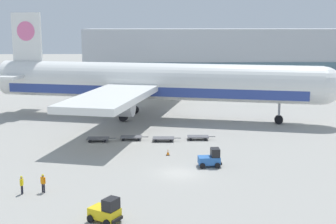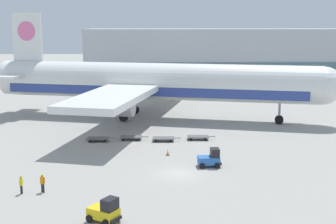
{
  "view_description": "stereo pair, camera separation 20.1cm",
  "coord_description": "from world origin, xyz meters",
  "px_view_note": "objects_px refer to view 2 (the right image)",
  "views": [
    {
      "loc": [
        -2.86,
        -45.86,
        15.0
      ],
      "look_at": [
        -0.74,
        12.9,
        4.0
      ],
      "focal_mm": 50.0,
      "sensor_mm": 36.0,
      "label": 1
    },
    {
      "loc": [
        -2.66,
        -45.87,
        15.0
      ],
      "look_at": [
        -0.74,
        12.9,
        4.0
      ],
      "focal_mm": 50.0,
      "sensor_mm": 36.0,
      "label": 2
    }
  ],
  "objects_px": {
    "baggage_dolly_lead": "(98,138)",
    "ground_crew_far": "(21,183)",
    "baggage_dolly_third": "(164,138)",
    "traffic_cone_near": "(168,152)",
    "baggage_dolly_second": "(131,137)",
    "airplane_main": "(149,83)",
    "ground_crew_near": "(42,182)",
    "baggage_tug_foreground": "(105,211)",
    "baggage_tug_mid": "(210,159)",
    "baggage_dolly_trail": "(198,137)"
  },
  "relations": [
    {
      "from": "ground_crew_far",
      "to": "traffic_cone_near",
      "type": "bearing_deg",
      "value": 134.32
    },
    {
      "from": "baggage_dolly_second",
      "to": "traffic_cone_near",
      "type": "height_order",
      "value": "traffic_cone_near"
    },
    {
      "from": "baggage_dolly_lead",
      "to": "ground_crew_far",
      "type": "height_order",
      "value": "ground_crew_far"
    },
    {
      "from": "airplane_main",
      "to": "traffic_cone_near",
      "type": "relative_size",
      "value": 74.55
    },
    {
      "from": "baggage_dolly_lead",
      "to": "baggage_dolly_second",
      "type": "height_order",
      "value": "same"
    },
    {
      "from": "ground_crew_near",
      "to": "traffic_cone_near",
      "type": "xyz_separation_m",
      "value": [
        11.74,
        11.91,
        -0.65
      ]
    },
    {
      "from": "baggage_tug_mid",
      "to": "ground_crew_near",
      "type": "bearing_deg",
      "value": -157.55
    },
    {
      "from": "baggage_dolly_third",
      "to": "baggage_dolly_trail",
      "type": "bearing_deg",
      "value": 10.6
    },
    {
      "from": "baggage_tug_foreground",
      "to": "baggage_dolly_second",
      "type": "relative_size",
      "value": 0.75
    },
    {
      "from": "baggage_dolly_trail",
      "to": "ground_crew_far",
      "type": "xyz_separation_m",
      "value": [
        -17.85,
        -19.6,
        0.61
      ]
    },
    {
      "from": "airplane_main",
      "to": "baggage_tug_foreground",
      "type": "relative_size",
      "value": 20.26
    },
    {
      "from": "baggage_dolly_trail",
      "to": "traffic_cone_near",
      "type": "xyz_separation_m",
      "value": [
        -4.27,
        -7.39,
        -0.01
      ]
    },
    {
      "from": "baggage_dolly_lead",
      "to": "baggage_dolly_third",
      "type": "xyz_separation_m",
      "value": [
        8.54,
        -0.2,
        0.0
      ]
    },
    {
      "from": "ground_crew_near",
      "to": "ground_crew_far",
      "type": "relative_size",
      "value": 1.02
    },
    {
      "from": "airplane_main",
      "to": "baggage_tug_foreground",
      "type": "xyz_separation_m",
      "value": [
        -3.16,
        -40.64,
        -4.96
      ]
    },
    {
      "from": "baggage_tug_foreground",
      "to": "ground_crew_far",
      "type": "height_order",
      "value": "baggage_tug_foreground"
    },
    {
      "from": "airplane_main",
      "to": "baggage_dolly_trail",
      "type": "bearing_deg",
      "value": -51.83
    },
    {
      "from": "baggage_tug_mid",
      "to": "baggage_dolly_lead",
      "type": "relative_size",
      "value": 0.67
    },
    {
      "from": "airplane_main",
      "to": "baggage_dolly_third",
      "type": "bearing_deg",
      "value": -68.67
    },
    {
      "from": "baggage_dolly_trail",
      "to": "traffic_cone_near",
      "type": "bearing_deg",
      "value": -117.58
    },
    {
      "from": "baggage_dolly_second",
      "to": "traffic_cone_near",
      "type": "relative_size",
      "value": 4.88
    },
    {
      "from": "baggage_dolly_lead",
      "to": "traffic_cone_near",
      "type": "bearing_deg",
      "value": -35.51
    },
    {
      "from": "baggage_tug_mid",
      "to": "baggage_dolly_lead",
      "type": "distance_m",
      "value": 17.57
    },
    {
      "from": "baggage_dolly_trail",
      "to": "traffic_cone_near",
      "type": "distance_m",
      "value": 8.53
    },
    {
      "from": "baggage_tug_mid",
      "to": "baggage_dolly_lead",
      "type": "bearing_deg",
      "value": 137.19
    },
    {
      "from": "baggage_dolly_third",
      "to": "airplane_main",
      "type": "bearing_deg",
      "value": 99.6
    },
    {
      "from": "baggage_tug_foreground",
      "to": "baggage_tug_mid",
      "type": "xyz_separation_m",
      "value": [
        9.85,
        14.03,
        0.0
      ]
    },
    {
      "from": "baggage_tug_foreground",
      "to": "baggage_dolly_trail",
      "type": "xyz_separation_m",
      "value": [
        9.7,
        25.95,
        -0.49
      ]
    },
    {
      "from": "baggage_tug_foreground",
      "to": "ground_crew_far",
      "type": "distance_m",
      "value": 10.33
    },
    {
      "from": "ground_crew_near",
      "to": "baggage_tug_foreground",
      "type": "bearing_deg",
      "value": -17.31
    },
    {
      "from": "baggage_dolly_third",
      "to": "ground_crew_far",
      "type": "height_order",
      "value": "ground_crew_far"
    },
    {
      "from": "baggage_dolly_lead",
      "to": "ground_crew_near",
      "type": "relative_size",
      "value": 2.13
    },
    {
      "from": "baggage_tug_mid",
      "to": "baggage_dolly_second",
      "type": "relative_size",
      "value": 0.67
    },
    {
      "from": "baggage_tug_foreground",
      "to": "baggage_dolly_lead",
      "type": "xyz_separation_m",
      "value": [
        -3.46,
        25.49,
        -0.49
      ]
    },
    {
      "from": "baggage_tug_foreground",
      "to": "traffic_cone_near",
      "type": "bearing_deg",
      "value": 107.04
    },
    {
      "from": "baggage_dolly_lead",
      "to": "ground_crew_near",
      "type": "xyz_separation_m",
      "value": [
        -2.85,
        -18.84,
        0.64
      ]
    },
    {
      "from": "baggage_tug_mid",
      "to": "baggage_dolly_third",
      "type": "relative_size",
      "value": 0.67
    },
    {
      "from": "traffic_cone_near",
      "to": "baggage_dolly_lead",
      "type": "bearing_deg",
      "value": 142.03
    },
    {
      "from": "baggage_dolly_third",
      "to": "traffic_cone_near",
      "type": "bearing_deg",
      "value": -84.66
    },
    {
      "from": "baggage_dolly_lead",
      "to": "ground_crew_far",
      "type": "bearing_deg",
      "value": -101.32
    },
    {
      "from": "airplane_main",
      "to": "baggage_dolly_second",
      "type": "relative_size",
      "value": 15.29
    },
    {
      "from": "airplane_main",
      "to": "traffic_cone_near",
      "type": "height_order",
      "value": "airplane_main"
    },
    {
      "from": "baggage_dolly_lead",
      "to": "ground_crew_near",
      "type": "height_order",
      "value": "ground_crew_near"
    },
    {
      "from": "baggage_dolly_second",
      "to": "ground_crew_near",
      "type": "xyz_separation_m",
      "value": [
        -7.15,
        -19.46,
        0.64
      ]
    },
    {
      "from": "baggage_dolly_third",
      "to": "traffic_cone_near",
      "type": "distance_m",
      "value": 6.74
    },
    {
      "from": "baggage_dolly_second",
      "to": "airplane_main",
      "type": "bearing_deg",
      "value": 83.36
    },
    {
      "from": "baggage_dolly_trail",
      "to": "ground_crew_far",
      "type": "relative_size",
      "value": 2.18
    },
    {
      "from": "baggage_tug_mid",
      "to": "baggage_dolly_third",
      "type": "bearing_deg",
      "value": 110.87
    },
    {
      "from": "airplane_main",
      "to": "baggage_dolly_lead",
      "type": "height_order",
      "value": "airplane_main"
    },
    {
      "from": "baggage_dolly_second",
      "to": "baggage_tug_mid",
      "type": "bearing_deg",
      "value": -50.81
    }
  ]
}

